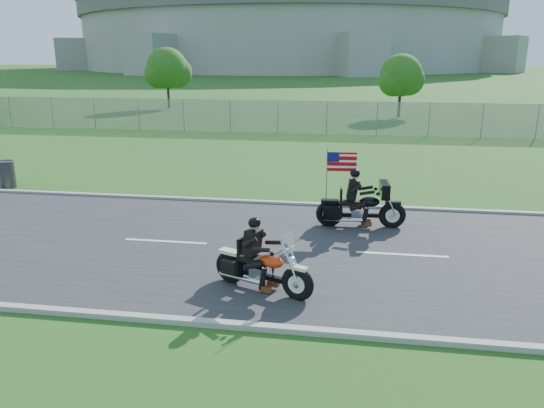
# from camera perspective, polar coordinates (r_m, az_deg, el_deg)

# --- Properties ---
(ground) EXTENTS (420.00, 420.00, 0.00)m
(ground) POSITION_cam_1_polar(r_m,az_deg,el_deg) (13.54, -3.37, -4.65)
(ground) COLOR #1F4616
(ground) RESTS_ON ground
(road) EXTENTS (120.00, 8.00, 0.04)m
(road) POSITION_cam_1_polar(r_m,az_deg,el_deg) (13.53, -3.37, -4.58)
(road) COLOR #28282B
(road) RESTS_ON ground
(curb_north) EXTENTS (120.00, 0.18, 0.12)m
(curb_north) POSITION_cam_1_polar(r_m,az_deg,el_deg) (17.30, -0.53, 0.15)
(curb_north) COLOR #9E9B93
(curb_north) RESTS_ON ground
(curb_south) EXTENTS (120.00, 0.18, 0.12)m
(curb_south) POSITION_cam_1_polar(r_m,az_deg,el_deg) (9.95, -8.43, -12.46)
(curb_south) COLOR #9E9B93
(curb_south) RESTS_ON ground
(fence) EXTENTS (60.00, 0.03, 2.00)m
(fence) POSITION_cam_1_polar(r_m,az_deg,el_deg) (33.50, -4.53, 9.43)
(fence) COLOR gray
(fence) RESTS_ON ground
(stadium) EXTENTS (140.40, 140.40, 29.20)m
(stadium) POSITION_cam_1_polar(r_m,az_deg,el_deg) (184.11, 1.97, 19.26)
(stadium) COLOR #A3A099
(stadium) RESTS_ON ground
(tree_fence_near) EXTENTS (3.52, 3.28, 4.75)m
(tree_fence_near) POSITION_cam_1_polar(r_m,az_deg,el_deg) (42.57, 13.76, 13.07)
(tree_fence_near) COLOR #382316
(tree_fence_near) RESTS_ON ground
(tree_fence_mid) EXTENTS (3.96, 3.69, 5.30)m
(tree_fence_mid) POSITION_cam_1_polar(r_m,az_deg,el_deg) (49.35, -11.15, 13.93)
(tree_fence_mid) COLOR #382316
(tree_fence_mid) RESTS_ON ground
(motorcycle_lead) EXTENTS (2.23, 1.15, 1.58)m
(motorcycle_lead) POSITION_cam_1_polar(r_m,az_deg,el_deg) (10.93, -1.18, -6.95)
(motorcycle_lead) COLOR black
(motorcycle_lead) RESTS_ON ground
(motorcycle_follow) EXTENTS (2.52, 0.84, 2.10)m
(motorcycle_follow) POSITION_cam_1_polar(r_m,az_deg,el_deg) (15.04, 9.52, -0.42)
(motorcycle_follow) COLOR black
(motorcycle_follow) RESTS_ON ground
(trash_can) EXTENTS (0.67, 0.67, 0.97)m
(trash_can) POSITION_cam_1_polar(r_m,az_deg,el_deg) (21.61, -26.62, 2.83)
(trash_can) COLOR #3E3E43
(trash_can) RESTS_ON ground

